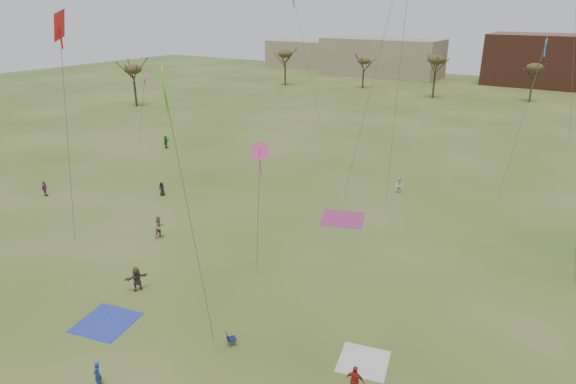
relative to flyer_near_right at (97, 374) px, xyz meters
The scene contains 17 objects.
ground 4.97m from the flyer_near_right, 79.46° to the left, with size 260.00×260.00×0.00m, color #364D18.
flyer_near_right is the anchor object (origin of this frame).
spectator_fore_a 13.18m from the flyer_near_right, 29.87° to the left, with size 0.99×0.41×1.68m, color #AC251D.
spectator_fore_b 17.34m from the flyer_near_right, 125.88° to the left, with size 0.95×0.74×1.96m, color #9C7A63.
spectator_fore_c 9.12m from the flyer_near_right, 126.13° to the left, with size 1.63×0.52×1.76m, color brown.
flyer_mid_a 27.35m from the flyer_near_right, 129.27° to the left, with size 0.70×0.46×1.44m, color black.
spectator_mid_d 31.01m from the flyer_near_right, 151.94° to the left, with size 0.93×0.39×1.59m, color #953E77.
spectator_mid_e 35.09m from the flyer_near_right, 84.92° to the left, with size 0.81×0.63×1.67m, color silver.
flyer_far_a 45.79m from the flyer_near_right, 131.30° to the left, with size 1.62×0.52×1.75m, color #287A2E.
blanket_blue 5.64m from the flyer_near_right, 138.08° to the left, with size 3.26×3.26×0.03m, color #293DB1.
blanket_cream 14.11m from the flyer_near_right, 39.77° to the left, with size 2.66×2.66×0.03m, color silver.
blanket_plum 25.90m from the flyer_near_right, 87.49° to the left, with size 3.79×3.79×0.03m, color #9C306B.
camp_chair_center 7.29m from the flyer_near_right, 58.89° to the left, with size 0.73×0.74×0.87m.
tree_line 84.22m from the flyer_near_right, 91.33° to the left, with size 117.44×49.32×8.91m.
building_tan 124.67m from the flyer_near_right, 105.88° to the left, with size 32.00×14.00×10.00m, color #937F60.
building_brick 125.09m from the flyer_near_right, 87.29° to the left, with size 26.00×16.00×12.00m, color brown.
building_tan_west 142.15m from the flyer_near_right, 116.81° to the left, with size 20.00×12.00×8.00m, color #937F60.
Camera 1 is at (18.22, -16.58, 18.43)m, focal length 30.60 mm.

